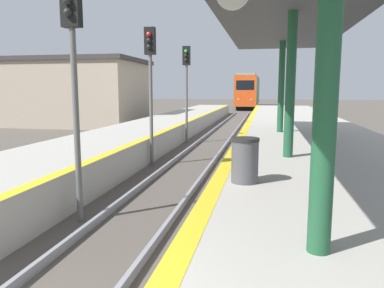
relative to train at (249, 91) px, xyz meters
name	(u,v)px	position (x,y,z in m)	size (l,w,h in m)	color
train	(249,91)	(0.00, 0.00, 0.00)	(2.74, 18.93, 4.63)	black
signal_near	(73,56)	(-1.13, -48.73, 0.92)	(0.36, 0.31, 4.71)	#595959
signal_mid	(150,71)	(-1.37, -43.06, 0.92)	(0.36, 0.31, 4.71)	#595959
signal_far	(186,76)	(-1.32, -37.39, 0.92)	(0.36, 0.31, 4.71)	#595959
station_canopy	(293,10)	(3.10, -45.65, 2.21)	(3.90, 17.40, 3.82)	#1E5133
trash_bin	(245,160)	(2.15, -48.56, -1.01)	(0.52, 0.52, 0.84)	#4C4C51
station_building	(75,92)	(-11.60, -29.36, 0.09)	(10.22, 7.21, 4.86)	tan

